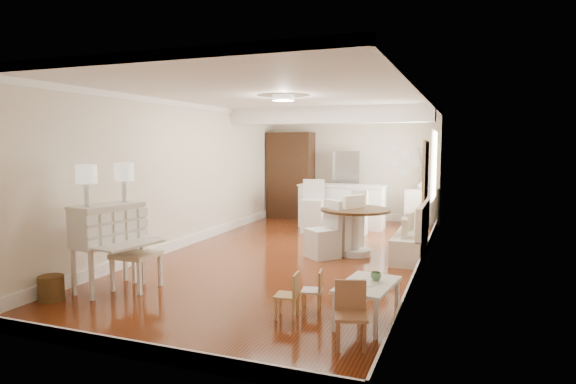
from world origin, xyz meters
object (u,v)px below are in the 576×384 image
Objects in this scene: pantry_cabinet at (291,175)px; slip_chair_far at (344,224)px; kids_table at (367,303)px; breakfast_counter at (342,206)px; bar_stool_right at (356,213)px; sideboard at (422,209)px; secretary_bureau at (109,247)px; dining_table at (355,232)px; kids_chair_b at (312,290)px; bar_stool_left at (312,206)px; wicker_basket at (51,288)px; gustavian_armchair at (136,253)px; kids_chair_a at (287,295)px; slip_chair_near at (323,229)px; fridge at (360,187)px.

slip_chair_far is at bearing -56.78° from pantry_cabinet.
kids_table is 6.18m from breakfast_counter.
bar_stool_right reaches higher than sideboard.
secretary_bureau is 4.20m from dining_table.
sideboard is (0.72, 6.33, 0.22)m from kids_chair_b.
wicker_basket is at bearing -115.64° from bar_stool_left.
breakfast_counter is (1.44, 5.77, 0.01)m from gustavian_armchair.
kids_table is at bearing -63.38° from pantry_cabinet.
secretary_bureau reaches higher than kids_chair_a.
bar_stool_right is at bearing -20.82° from gustavian_armchair.
pantry_cabinet is at bearing -165.92° from kids_chair_a.
pantry_cabinet is at bearing 157.98° from bar_stool_right.
slip_chair_far reaches higher than kids_chair_a.
slip_chair_near is at bearing -62.86° from pantry_cabinet.
kids_table is 0.73m from kids_chair_b.
kids_table is at bearing -75.04° from bar_stool_left.
sideboard is (3.25, 6.36, -0.04)m from gustavian_armchair.
wicker_basket is (-0.39, -0.62, -0.44)m from secretary_bureau.
secretary_bureau is at bearing -105.64° from fridge.
gustavian_armchair reaches higher than kids_table.
gustavian_armchair is 2.03× the size of kids_chair_b.
bar_stool_right is at bearing 76.94° from secretary_bureau.
fridge is (2.35, 7.61, 0.74)m from wicker_basket.
pantry_cabinet is at bearing 158.20° from slip_chair_near.
fridge is (-0.32, 1.89, 0.41)m from bar_stool_right.
secretary_bureau is at bearing -90.46° from pantry_cabinet.
pantry_cabinet is (-1.23, 1.93, 0.55)m from bar_stool_left.
secretary_bureau is 2.68m from kids_chair_a.
kids_chair_a is at bearing -90.74° from dining_table.
wicker_basket is 0.15× the size of breakfast_counter.
kids_chair_b is (0.19, 0.35, -0.02)m from kids_chair_a.
dining_table is (-0.15, 3.00, 0.18)m from kids_chair_b.
bar_stool_left is at bearing -171.19° from kids_chair_a.
wicker_basket is at bearing -85.87° from slip_chair_near.
pantry_cabinet is (-2.15, 4.19, 0.65)m from slip_chair_near.
pantry_cabinet is (-2.79, 6.81, 0.90)m from kids_chair_b.
dining_table is 0.31m from slip_chair_far.
gustavian_armchair reaches higher than wicker_basket.
bar_stool_left reaches higher than gustavian_armchair.
bar_stool_left is (-1.42, 1.88, 0.17)m from dining_table.
gustavian_armchair is 2.54m from kids_chair_b.
breakfast_counter is at bearing 84.53° from secretary_bureau.
bar_stool_left is at bearing 114.20° from kids_table.
bar_stool_right is (-0.57, 4.89, 0.24)m from kids_chair_b.
slip_chair_near is 3.14m from breakfast_counter.
slip_chair_near is (-1.35, 2.80, 0.28)m from kids_table.
secretary_bureau reaches higher than dining_table.
wicker_basket is 8.00m from fridge.
kids_chair_a is 0.44× the size of dining_table.
slip_chair_far is (-0.20, 3.50, 0.27)m from kids_chair_a.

